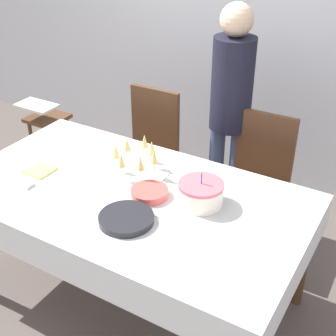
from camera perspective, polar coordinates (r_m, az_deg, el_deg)
The scene contains 14 objects.
ground_plane at distance 3.07m, azimuth -4.18°, elevation -15.15°, with size 12.00×12.00×0.00m, color #564C47.
wall_back at distance 3.87m, azimuth 11.11°, elevation 17.43°, with size 8.00×0.05×2.70m.
dining_table at distance 2.63m, azimuth -4.73°, elevation -4.81°, with size 1.95×1.09×0.78m.
dining_chair_far_left at distance 3.52m, azimuth -2.46°, elevation 2.46°, with size 0.42×0.42×0.97m.
dining_chair_far_right at distance 3.19m, azimuth 10.72°, elevation -1.31°, with size 0.42×0.42×0.97m.
birthday_cake at distance 2.45m, azimuth 4.02°, elevation -3.12°, with size 0.24×0.24×0.20m.
champagne_tray at distance 2.72m, azimuth -3.75°, elevation 1.00°, with size 0.36×0.36×0.18m.
plate_stack_main at distance 2.35m, azimuth -5.12°, elevation -6.16°, with size 0.28×0.28×0.03m.
plate_stack_dessert at distance 2.53m, azimuth -2.27°, elevation -3.02°, with size 0.20×0.20×0.04m.
cake_knife at distance 2.36m, azimuth 0.75°, elevation -6.41°, with size 0.30×0.05×0.00m.
fork_pile at distance 2.77m, azimuth -17.62°, elevation -1.65°, with size 0.17×0.06×0.02m.
napkin_pile at distance 2.86m, azimuth -15.38°, elevation -0.26°, with size 0.15×0.15×0.01m.
person_standing at distance 3.21m, azimuth 7.68°, elevation 8.06°, with size 0.28×0.28×1.63m.
high_chair at distance 4.11m, azimuth -14.57°, elevation 4.94°, with size 0.33×0.35×0.71m.
Camera 1 is at (1.27, -1.73, 2.20)m, focal length 50.00 mm.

